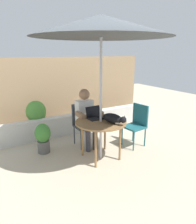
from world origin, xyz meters
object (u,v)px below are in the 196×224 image
patio_table (101,125)px  laptop (94,115)px  chair_occupied (83,121)px  person_seated (86,115)px  patio_umbrella (101,26)px  chair_empty (137,122)px  cat (114,119)px  potted_plant_by_chair (43,137)px  potted_plant_near_fence (36,117)px

patio_table → laptop: 0.27m
chair_occupied → person_seated: bearing=-90.0°
patio_umbrella → chair_empty: size_ratio=2.84×
cat → potted_plant_by_chair: cat is taller
patio_table → patio_umbrella: 1.67m
patio_table → cat: bearing=-54.9°
patio_table → chair_empty: size_ratio=1.05×
chair_occupied → laptop: 0.58m
patio_table → laptop: bearing=90.3°
person_seated → cat: person_seated is taller
patio_table → cat: 0.29m
patio_umbrella → chair_occupied: (0.00, 0.74, -1.82)m
chair_empty → laptop: laptop is taller
patio_table → cat: size_ratio=1.46×
chair_empty → cat: bearing=-159.4°
patio_table → potted_plant_near_fence: size_ratio=1.09×
person_seated → potted_plant_near_fence: 1.36m
cat → patio_table: bearing=125.1°
laptop → potted_plant_by_chair: laptop is taller
potted_plant_near_fence → potted_plant_by_chair: potted_plant_near_fence is taller
laptop → potted_plant_by_chair: 1.12m
patio_umbrella → laptop: 1.56m
chair_occupied → potted_plant_near_fence: chair_occupied is taller
patio_umbrella → chair_empty: (0.96, 0.11, -1.82)m
person_seated → patio_umbrella: bearing=-90.0°
chair_empty → potted_plant_by_chair: (-1.83, 0.66, -0.19)m
chair_empty → person_seated: 1.08m
laptop → potted_plant_near_fence: laptop is taller
patio_umbrella → patio_table: bearing=0.0°
cat → laptop: bearing=108.2°
potted_plant_near_fence → potted_plant_by_chair: bearing=-97.8°
chair_empty → potted_plant_by_chair: 1.95m
patio_table → patio_umbrella: patio_umbrella is taller
laptop → cat: (0.14, -0.43, 0.02)m
potted_plant_by_chair → potted_plant_near_fence: bearing=82.2°
patio_umbrella → potted_plant_near_fence: bearing=113.5°
patio_umbrella → person_seated: 1.75m
patio_table → potted_plant_by_chair: patio_table is taller
chair_occupied → potted_plant_by_chair: bearing=178.3°
patio_umbrella → potted_plant_near_fence: size_ratio=2.93×
patio_umbrella → chair_empty: patio_umbrella is taller
cat → chair_empty: bearing=20.6°
patio_umbrella → potted_plant_by_chair: bearing=138.5°
chair_occupied → person_seated: (-0.00, -0.16, 0.17)m
chair_empty → potted_plant_by_chair: size_ratio=1.47×
cat → potted_plant_by_chair: (-1.01, 0.97, -0.48)m
patio_table → potted_plant_by_chair: size_ratio=1.55×
person_seated → patio_table: bearing=-90.0°
chair_empty → patio_table: bearing=-173.6°
patio_table → potted_plant_near_fence: potted_plant_near_fence is taller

